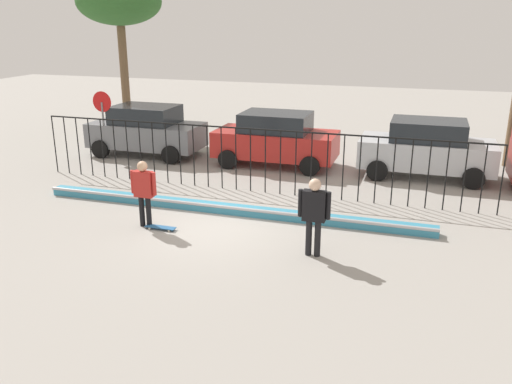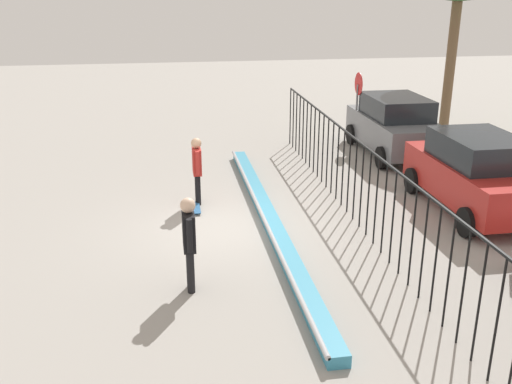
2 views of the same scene
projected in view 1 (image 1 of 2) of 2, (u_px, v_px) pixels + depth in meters
name	position (u px, v px, depth m)	size (l,w,h in m)	color
ground_plane	(213.00, 227.00, 13.66)	(60.00, 60.00, 0.00)	#9E9991
bowl_coping_ledge	(227.00, 209.00, 14.61)	(11.00, 0.40, 0.27)	teal
perimeter_fence	(250.00, 153.00, 16.10)	(14.04, 0.04, 1.96)	black
skateboarder	(144.00, 188.00, 13.39)	(0.69, 0.26, 1.72)	black
skateboard	(160.00, 227.00, 13.49)	(0.80, 0.20, 0.07)	#26598C
camera_operator	(314.00, 210.00, 11.71)	(0.73, 0.27, 1.80)	black
parked_car_gray	(146.00, 130.00, 20.45)	(4.30, 2.12, 1.90)	slate
parked_car_red	(276.00, 139.00, 19.01)	(4.30, 2.12, 1.90)	#B2231E
parked_car_silver	(427.00, 148.00, 17.64)	(4.30, 2.12, 1.90)	#B7BABF
stop_sign	(103.00, 115.00, 19.82)	(0.76, 0.07, 2.50)	slate
palm_tree_short	(119.00, 3.00, 22.53)	(3.57, 3.57, 6.68)	brown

